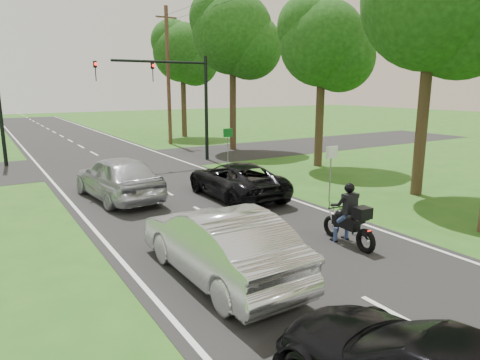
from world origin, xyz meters
name	(u,v)px	position (x,y,z in m)	size (l,w,h in m)	color
ground	(276,251)	(0.00, 0.00, 0.00)	(140.00, 140.00, 0.00)	#275A19
road	(147,182)	(0.00, 10.00, 0.01)	(8.00, 100.00, 0.01)	black
cross_road	(111,163)	(0.00, 16.00, 0.01)	(60.00, 7.00, 0.01)	black
motorcycle_rider	(350,221)	(1.99, -0.65, 0.69)	(0.58, 2.04, 1.76)	black
dark_suv	(236,180)	(2.02, 5.44, 0.71)	(2.31, 5.00, 1.39)	black
silver_sedan	(219,243)	(-2.06, -0.61, 0.83)	(1.74, 4.98, 1.64)	#B8B9BE
silver_suv	(118,177)	(-1.99, 7.58, 0.87)	(2.03, 5.05, 1.72)	#AFB1B8
traffic_signal	(176,89)	(3.34, 14.00, 4.14)	(6.38, 0.44, 6.00)	black
signal_pole_far	(0,111)	(-5.20, 18.00, 3.00)	(0.20, 0.20, 6.00)	black
utility_pole_far	(168,76)	(6.20, 22.00, 5.08)	(1.60, 0.28, 10.00)	brown
sign_white	(331,160)	(4.70, 2.98, 1.60)	(0.55, 0.07, 2.12)	slate
sign_green	(228,138)	(4.90, 10.98, 1.60)	(0.55, 0.07, 2.12)	slate
tree_row_b	(443,8)	(8.79, 1.76, 7.13)	(5.60, 5.43, 10.06)	#332316
tree_row_c	(329,49)	(9.75, 8.80, 6.23)	(4.80, 4.65, 8.76)	#332316
tree_row_d	(238,38)	(9.10, 16.76, 7.43)	(5.76, 5.58, 10.45)	#332316
tree_row_e	(187,56)	(9.48, 25.78, 6.83)	(5.28, 5.12, 9.61)	#332316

